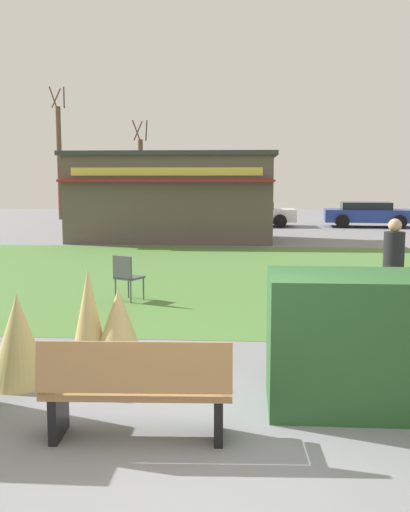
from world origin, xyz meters
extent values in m
plane|color=slate|center=(0.00, 0.00, 0.00)|extent=(80.00, 80.00, 0.00)
cube|color=#4C7A38|center=(0.00, 9.52, 0.00)|extent=(36.00, 12.00, 0.01)
cube|color=#9E7547|center=(-0.56, 0.23, 0.45)|extent=(1.72, 0.55, 0.06)
cube|color=#9E7547|center=(-0.55, 0.01, 0.73)|extent=(1.70, 0.20, 0.44)
cube|color=black|center=(-1.29, 0.19, 0.23)|extent=(0.10, 0.44, 0.45)
cube|color=black|center=(0.17, 0.26, 0.23)|extent=(0.10, 0.44, 0.45)
cube|color=#9E7547|center=(-1.37, 0.19, 0.57)|extent=(0.08, 0.44, 0.06)
cube|color=#9E7547|center=(0.25, 0.26, 0.57)|extent=(0.08, 0.44, 0.06)
cube|color=#28562B|center=(1.94, 1.12, 0.69)|extent=(2.60, 1.10, 1.38)
cone|color=tan|center=(-2.17, 1.52, 0.53)|extent=(0.69, 0.69, 1.06)
cone|color=tan|center=(-1.47, 1.97, 0.65)|extent=(0.51, 0.51, 1.30)
cone|color=tan|center=(-1.10, 1.92, 0.53)|extent=(0.75, 0.75, 1.05)
cube|color=#594C47|center=(-2.41, 17.65, 1.57)|extent=(7.44, 3.63, 3.13)
cube|color=#333338|center=(-2.41, 17.65, 3.21)|extent=(7.74, 3.93, 0.16)
cube|color=maroon|center=(-2.41, 15.66, 2.26)|extent=(7.54, 0.36, 0.08)
cube|color=#D8CC4C|center=(-2.41, 15.82, 2.57)|extent=(6.69, 0.04, 0.28)
cube|color=#4C5156|center=(-1.84, 6.28, 0.45)|extent=(0.60, 0.60, 0.04)
cube|color=#4C5156|center=(-1.93, 6.11, 0.67)|extent=(0.40, 0.25, 0.44)
cylinder|color=#4C5156|center=(-1.58, 6.36, 0.23)|extent=(0.03, 0.03, 0.45)
cylinder|color=#4C5156|center=(-1.91, 6.54, 0.23)|extent=(0.03, 0.03, 0.45)
cylinder|color=#4C5156|center=(-1.76, 6.03, 0.23)|extent=(0.03, 0.03, 0.45)
cylinder|color=#4C5156|center=(-2.09, 6.21, 0.23)|extent=(0.03, 0.03, 0.45)
cylinder|color=#23232D|center=(2.83, 5.05, 0.42)|extent=(0.28, 0.28, 0.85)
cylinder|color=black|center=(2.83, 5.05, 1.16)|extent=(0.34, 0.34, 0.62)
sphere|color=tan|center=(2.83, 5.05, 1.58)|extent=(0.22, 0.22, 0.22)
cube|color=black|center=(-4.70, 24.41, 0.55)|extent=(4.26, 1.95, 0.60)
cube|color=black|center=(-4.85, 24.41, 0.98)|extent=(2.37, 1.67, 0.44)
cylinder|color=black|center=(-3.37, 25.28, 0.32)|extent=(0.65, 0.24, 0.64)
cylinder|color=black|center=(-3.44, 23.44, 0.32)|extent=(0.65, 0.24, 0.64)
cylinder|color=black|center=(-5.97, 25.37, 0.32)|extent=(0.65, 0.24, 0.64)
cylinder|color=black|center=(-6.04, 23.53, 0.32)|extent=(0.65, 0.24, 0.64)
cube|color=silver|center=(0.63, 24.41, 0.55)|extent=(4.27, 1.97, 0.60)
cube|color=black|center=(0.48, 24.40, 0.98)|extent=(2.37, 1.68, 0.44)
cylinder|color=black|center=(1.90, 25.38, 0.32)|extent=(0.65, 0.25, 0.64)
cylinder|color=black|center=(1.97, 23.54, 0.32)|extent=(0.65, 0.25, 0.64)
cylinder|color=black|center=(-0.71, 25.27, 0.32)|extent=(0.65, 0.25, 0.64)
cylinder|color=black|center=(-0.63, 23.43, 0.32)|extent=(0.65, 0.25, 0.64)
cube|color=navy|center=(6.27, 24.41, 0.55)|extent=(4.33, 2.12, 0.60)
cube|color=black|center=(6.12, 24.42, 0.98)|extent=(2.42, 1.76, 0.44)
cylinder|color=black|center=(7.64, 25.22, 0.32)|extent=(0.65, 0.27, 0.64)
cylinder|color=black|center=(7.50, 23.39, 0.32)|extent=(0.65, 0.27, 0.64)
cylinder|color=black|center=(5.04, 25.42, 0.32)|extent=(0.65, 0.27, 0.64)
cylinder|color=black|center=(4.90, 23.59, 0.32)|extent=(0.65, 0.27, 0.64)
cylinder|color=brown|center=(-5.63, 28.98, 2.25)|extent=(0.28, 0.28, 4.51)
cylinder|color=brown|center=(-5.29, 29.08, 5.01)|extent=(0.25, 0.58, 1.12)
cylinder|color=brown|center=(-5.80, 29.28, 5.01)|extent=(0.54, 0.36, 1.12)
cylinder|color=brown|center=(-5.80, 28.67, 5.01)|extent=(0.54, 0.35, 1.12)
cylinder|color=brown|center=(-10.19, 28.61, 3.15)|extent=(0.28, 0.28, 6.31)
cylinder|color=brown|center=(-9.86, 28.71, 6.81)|extent=(0.25, 0.58, 1.12)
cylinder|color=brown|center=(-10.37, 28.91, 6.81)|extent=(0.54, 0.36, 1.12)
cylinder|color=brown|center=(-10.36, 28.30, 6.81)|extent=(0.54, 0.35, 1.12)
camera|label=1|loc=(0.41, -4.92, 2.35)|focal=42.01mm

